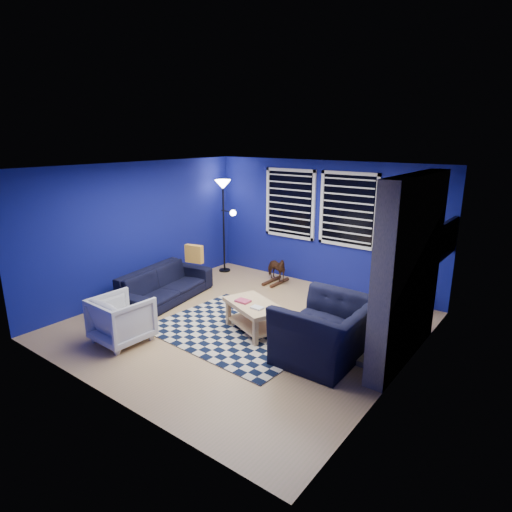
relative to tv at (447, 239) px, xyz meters
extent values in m
plane|color=tan|center=(-2.45, -2.00, -1.40)|extent=(5.00, 5.00, 0.00)
plane|color=white|center=(-2.45, -2.00, 1.10)|extent=(5.00, 5.00, 0.00)
plane|color=navy|center=(-2.45, 0.50, -0.15)|extent=(5.00, 0.00, 5.00)
plane|color=navy|center=(-4.95, -2.00, -0.15)|extent=(0.00, 5.00, 5.00)
plane|color=navy|center=(0.05, -2.00, -0.15)|extent=(0.00, 5.00, 5.00)
cube|color=gray|center=(-0.08, -1.50, -0.15)|extent=(0.26, 2.00, 2.50)
cube|color=black|center=(-0.22, -1.50, -1.05)|extent=(0.04, 0.70, 0.60)
cube|color=gray|center=(-0.35, -1.50, -1.36)|extent=(0.50, 1.20, 0.08)
cube|color=black|center=(-3.20, 0.48, 0.20)|extent=(1.05, 0.02, 1.30)
cube|color=white|center=(-3.20, 0.47, 0.88)|extent=(1.17, 0.05, 0.06)
cube|color=white|center=(-3.20, 0.47, -0.48)|extent=(1.17, 0.05, 0.06)
cube|color=black|center=(-1.90, 0.48, 0.20)|extent=(1.05, 0.02, 1.30)
cube|color=white|center=(-1.90, 0.47, 0.88)|extent=(1.17, 0.05, 0.06)
cube|color=white|center=(-1.90, 0.47, -0.48)|extent=(1.17, 0.05, 0.06)
cube|color=black|center=(0.00, 0.00, 0.00)|extent=(0.06, 1.00, 0.58)
cube|color=black|center=(-0.03, 0.00, 0.00)|extent=(0.01, 0.92, 0.50)
cube|color=black|center=(-2.38, -2.20, -1.39)|extent=(2.60, 2.13, 0.02)
imported|color=black|center=(-4.28, -2.09, -1.09)|extent=(2.20, 1.15, 0.61)
imported|color=black|center=(-0.88, -2.18, -0.98)|extent=(1.30, 1.14, 0.84)
imported|color=gray|center=(-3.53, -3.52, -1.05)|extent=(0.77, 0.79, 0.70)
imported|color=#4A2B18|center=(-3.20, -0.02, -1.08)|extent=(0.40, 0.64, 0.50)
cube|color=#D5B677|center=(-2.17, -2.10, -0.96)|extent=(1.13, 0.90, 0.07)
cube|color=#D5B677|center=(-2.17, -2.10, -1.27)|extent=(1.02, 0.79, 0.03)
cube|color=#B73455|center=(-2.34, -2.16, -0.91)|extent=(0.26, 0.23, 0.03)
cube|color=silver|center=(-2.01, -2.23, -0.91)|extent=(0.22, 0.19, 0.03)
cube|color=#D5B677|center=(-2.59, -2.32, -1.19)|extent=(0.09, 0.09, 0.40)
cube|color=#D5B677|center=(-1.76, -2.32, -1.19)|extent=(0.09, 0.09, 0.40)
cube|color=#D5B677|center=(-2.59, -1.88, -1.19)|extent=(0.09, 0.09, 0.40)
cube|color=#D5B677|center=(-1.76, -1.88, -1.19)|extent=(0.09, 0.09, 0.40)
cube|color=#D5B677|center=(-0.71, 0.25, -1.17)|extent=(0.57, 0.41, 0.45)
cube|color=black|center=(-0.71, 0.25, -1.17)|extent=(0.50, 0.36, 0.36)
cube|color=#ABEA1B|center=(-0.71, 0.25, -0.90)|extent=(0.36, 0.29, 0.09)
cylinder|color=black|center=(-4.60, -0.02, -1.38)|extent=(0.26, 0.26, 0.03)
cylinder|color=black|center=(-4.60, -0.02, -0.44)|extent=(0.04, 0.04, 1.90)
cone|color=white|center=(-4.60, -0.02, 0.54)|extent=(0.34, 0.34, 0.19)
sphere|color=white|center=(-4.28, -0.07, -0.03)|extent=(0.13, 0.13, 0.13)
cube|color=gold|center=(-4.13, -1.41, -0.62)|extent=(0.37, 0.18, 0.34)
camera|label=1|loc=(1.54, -6.94, 1.54)|focal=30.00mm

